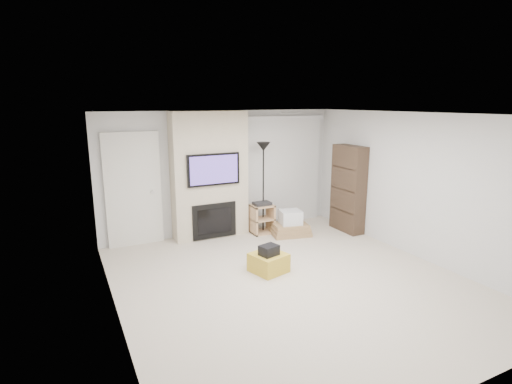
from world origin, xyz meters
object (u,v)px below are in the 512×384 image
av_stand (262,217)px  box_stack (290,225)px  ottoman (269,263)px  bookshelf (348,189)px

av_stand → box_stack: (0.47, -0.36, -0.15)m
box_stack → av_stand: bearing=142.4°
ottoman → box_stack: 1.89m
bookshelf → ottoman: bearing=-155.7°
box_stack → ottoman: bearing=-131.9°
av_stand → box_stack: bearing=-37.6°
av_stand → bookshelf: bearing=-21.0°
ottoman → av_stand: size_ratio=0.76×
ottoman → bookshelf: (2.48, 1.12, 0.75)m
bookshelf → av_stand: bearing=159.0°
ottoman → box_stack: bearing=48.1°
bookshelf → box_stack: bearing=166.7°
av_stand → ottoman: bearing=-114.2°
ottoman → bookshelf: size_ratio=0.28×
av_stand → box_stack: size_ratio=0.76×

